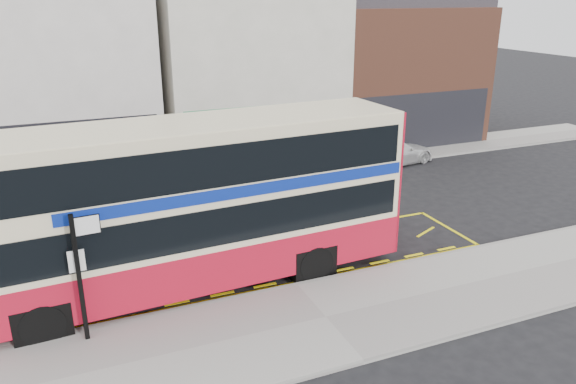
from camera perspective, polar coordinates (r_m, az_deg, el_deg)
name	(u,v)px	position (r m, az deg, el deg)	size (l,w,h in m)	color
ground	(292,283)	(17.14, 0.39, -9.18)	(120.00, 120.00, 0.00)	black
pavement	(326,319)	(15.30, 3.85, -12.75)	(40.00, 4.00, 0.15)	#9A9892
kerb	(297,286)	(16.80, 0.90, -9.53)	(40.00, 0.15, 0.15)	gray
far_pavement	(201,176)	(26.78, -8.86, 1.59)	(50.00, 3.00, 0.15)	#9A9892
road_markings	(273,260)	(18.45, -1.57, -6.96)	(14.00, 3.40, 0.01)	yellow
terrace_left	(58,59)	(28.95, -22.32, 12.38)	(8.00, 8.01, 11.80)	silver
terrace_green_shop	(242,57)	(30.46, -4.71, 13.55)	(9.00, 8.01, 11.30)	silver
terrace_right	(388,59)	(34.37, 10.11, 13.18)	(9.00, 8.01, 10.30)	brown
double_decker_bus	(196,203)	(16.22, -9.35, -1.10)	(12.48, 3.50, 4.93)	beige
bus_stop_post	(81,266)	(14.31, -20.33, -7.11)	(0.83, 0.16, 3.32)	black
car_grey	(138,183)	(24.39, -15.01, 0.93)	(1.52, 4.37, 1.44)	#3A3B40
car_white	(394,152)	(28.94, 10.69, 4.02)	(1.79, 4.41, 1.28)	silver
street_tree_right	(263,93)	(27.86, -2.51, 10.01)	(2.46, 2.46, 5.30)	black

